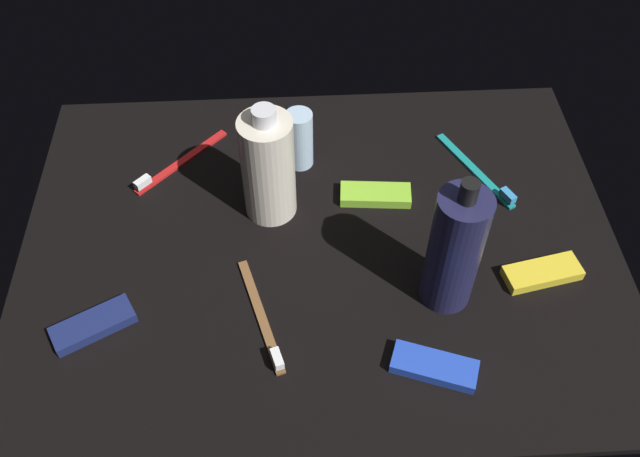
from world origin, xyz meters
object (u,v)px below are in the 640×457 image
deodorant_stick (299,139)px  toothbrush_red (176,164)px  bodywash_bottle (268,167)px  snack_bar_navy (93,325)px  toothbrush_teal (479,173)px  snack_bar_lime (375,195)px  toothbrush_brown (263,320)px  snack_bar_yellow (542,273)px  lotion_bottle (455,250)px  snack_bar_blue (434,367)px

deodorant_stick → toothbrush_red: size_ratio=0.71×
bodywash_bottle → snack_bar_navy: bearing=40.3°
toothbrush_teal → snack_bar_lime: (16.38, 3.78, 0.14)cm
toothbrush_brown → snack_bar_yellow: 38.05cm
toothbrush_red → snack_bar_yellow: bearing=155.1°
bodywash_bottle → snack_bar_navy: bodywash_bottle is taller
lotion_bottle → toothbrush_teal: bearing=-113.0°
deodorant_stick → toothbrush_red: 19.64cm
toothbrush_brown → toothbrush_red: same height
lotion_bottle → toothbrush_brown: size_ratio=1.21×
bodywash_bottle → snack_bar_yellow: (-36.44, 14.38, -7.74)cm
lotion_bottle → deodorant_stick: bearing=-54.7°
toothbrush_brown → snack_bar_blue: (-20.84, 7.82, 0.14)cm
toothbrush_brown → snack_bar_blue: toothbrush_brown is taller
toothbrush_brown → snack_bar_lime: toothbrush_brown is taller
lotion_bottle → snack_bar_lime: size_ratio=2.05×
lotion_bottle → toothbrush_red: size_ratio=1.56×
toothbrush_teal → snack_bar_navy: (54.66, 24.17, 0.14)cm
bodywash_bottle → deodorant_stick: size_ratio=1.93×
snack_bar_navy → snack_bar_blue: bearing=140.9°
snack_bar_yellow → snack_bar_blue: size_ratio=1.00×
toothbrush_red → toothbrush_brown: bearing=114.7°
lotion_bottle → toothbrush_teal: 24.76cm
snack_bar_navy → snack_bar_yellow: same height
toothbrush_red → snack_bar_navy: 29.82cm
deodorant_stick → toothbrush_red: bearing=-0.2°
snack_bar_navy → lotion_bottle: bearing=155.5°
toothbrush_red → toothbrush_teal: bearing=174.5°
lotion_bottle → snack_bar_navy: lotion_bottle is taller
toothbrush_red → snack_bar_navy: (8.20, 28.67, 0.14)cm
lotion_bottle → toothbrush_red: (37.42, -25.80, -8.80)cm
bodywash_bottle → toothbrush_teal: bearing=-171.3°
toothbrush_red → snack_bar_lime: 31.20cm
deodorant_stick → snack_bar_navy: size_ratio=0.93×
snack_bar_lime → lotion_bottle: bearing=117.8°
toothbrush_red → snack_bar_yellow: size_ratio=1.31×
lotion_bottle → toothbrush_red: bearing=-34.6°
lotion_bottle → snack_bar_lime: (7.33, -17.53, -8.66)cm
lotion_bottle → bodywash_bottle: 28.14cm
toothbrush_brown → lotion_bottle: bearing=-172.2°
snack_bar_yellow → snack_bar_blue: 21.37cm
bodywash_bottle → snack_bar_blue: bearing=125.4°
toothbrush_brown → snack_bar_yellow: (-37.67, -5.35, 0.14)cm
toothbrush_teal → snack_bar_lime: 16.81cm
lotion_bottle → toothbrush_teal: size_ratio=1.28×
bodywash_bottle → snack_bar_yellow: size_ratio=1.80×
bodywash_bottle → toothbrush_brown: 21.28cm
bodywash_bottle → toothbrush_teal: 33.18cm
toothbrush_red → toothbrush_teal: (-46.46, 4.49, 0.00)cm
toothbrush_teal → snack_bar_navy: 59.77cm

